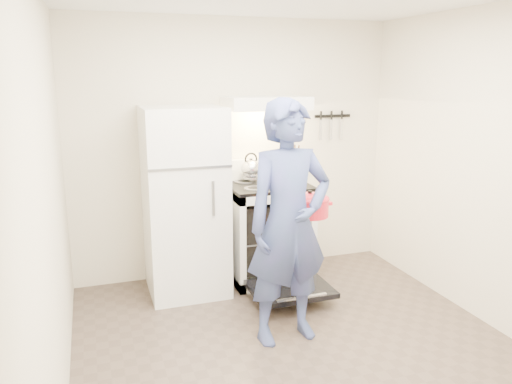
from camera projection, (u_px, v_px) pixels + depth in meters
floor at (307, 359)px, 3.55m from camera, size 3.60×3.60×0.00m
back_wall at (235, 149)px, 4.92m from camera, size 3.20×0.02×2.50m
refrigerator at (185, 202)px, 4.51m from camera, size 0.70×0.70×1.70m
stove_body at (268, 233)px, 4.87m from camera, size 0.76×0.65×0.92m
cooktop at (268, 186)px, 4.76m from camera, size 0.76×0.65×0.03m
backsplash at (258, 168)px, 5.00m from camera, size 0.76×0.07×0.20m
oven_door at (290, 289)px, 4.40m from camera, size 0.70×0.54×0.04m
oven_rack at (268, 235)px, 4.88m from camera, size 0.60×0.52×0.01m
range_hood at (266, 103)px, 4.65m from camera, size 0.76×0.50×0.12m
knife_strip at (333, 116)px, 5.16m from camera, size 0.40×0.02×0.03m
pizza_stone at (269, 234)px, 4.87m from camera, size 0.29×0.29×0.02m
tea_kettle at (251, 168)px, 4.82m from camera, size 0.23×0.19×0.29m
utensil_jar at (297, 178)px, 4.58m from camera, size 0.10×0.10×0.13m
person at (289, 224)px, 3.64m from camera, size 0.70×0.50×1.82m
dutch_oven at (310, 207)px, 3.91m from camera, size 0.37×0.30×0.24m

